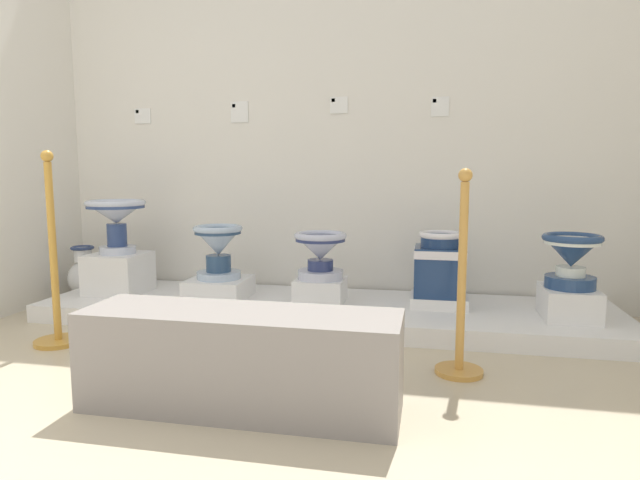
{
  "coord_description": "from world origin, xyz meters",
  "views": [
    {
      "loc": [
        2.72,
        -1.2,
        0.94
      ],
      "look_at": [
        2.03,
        2.12,
        0.52
      ],
      "focal_mm": 30.31,
      "sensor_mm": 36.0,
      "label": 1
    }
  ],
  "objects_px": {
    "stanchion_post_near_right": "(461,308)",
    "plinth_block_tall_cobalt": "(119,273)",
    "stanchion_post_near_left": "(55,287)",
    "decorative_vase_spare": "(84,275)",
    "antique_toilet_rightmost": "(571,255)",
    "plinth_block_leftmost": "(320,291)",
    "plinth_block_broad_patterned": "(439,301)",
    "museum_bench": "(241,360)",
    "antique_toilet_broad_patterned": "(440,263)",
    "antique_toilet_squat_floral": "(218,245)",
    "info_placard_second": "(239,112)",
    "plinth_block_rightmost": "(569,303)",
    "antique_toilet_tall_cobalt": "(116,215)",
    "info_placard_first": "(142,116)",
    "info_placard_third": "(339,105)",
    "antique_toilet_leftmost": "(320,250)",
    "plinth_block_squat_floral": "(219,288)",
    "info_placard_fourth": "(440,106)"
  },
  "relations": [
    {
      "from": "antique_toilet_rightmost",
      "to": "info_placard_second",
      "type": "distance_m",
      "value": 2.4
    },
    {
      "from": "plinth_block_rightmost",
      "to": "antique_toilet_rightmost",
      "type": "xyz_separation_m",
      "value": [
        0.0,
        0.0,
        0.28
      ]
    },
    {
      "from": "info_placard_second",
      "to": "plinth_block_broad_patterned",
      "type": "bearing_deg",
      "value": -15.82
    },
    {
      "from": "antique_toilet_broad_patterned",
      "to": "antique_toilet_tall_cobalt",
      "type": "bearing_deg",
      "value": -178.35
    },
    {
      "from": "plinth_block_leftmost",
      "to": "plinth_block_rightmost",
      "type": "xyz_separation_m",
      "value": [
        1.47,
        -0.08,
        0.01
      ]
    },
    {
      "from": "plinth_block_squat_floral",
      "to": "plinth_block_leftmost",
      "type": "height_order",
      "value": "plinth_block_leftmost"
    },
    {
      "from": "info_placard_third",
      "to": "stanchion_post_near_right",
      "type": "xyz_separation_m",
      "value": [
        0.8,
        -1.26,
        -1.09
      ]
    },
    {
      "from": "antique_toilet_rightmost",
      "to": "info_placard_first",
      "type": "distance_m",
      "value": 3.11
    },
    {
      "from": "plinth_block_tall_cobalt",
      "to": "plinth_block_squat_floral",
      "type": "xyz_separation_m",
      "value": [
        0.73,
        0.0,
        -0.07
      ]
    },
    {
      "from": "antique_toilet_squat_floral",
      "to": "info_placard_second",
      "type": "distance_m",
      "value": 1.02
    },
    {
      "from": "info_placard_third",
      "to": "antique_toilet_rightmost",
      "type": "bearing_deg",
      "value": -20.56
    },
    {
      "from": "plinth_block_broad_patterned",
      "to": "stanchion_post_near_right",
      "type": "relative_size",
      "value": 0.36
    },
    {
      "from": "plinth_block_broad_patterned",
      "to": "plinth_block_leftmost",
      "type": "bearing_deg",
      "value": -176.04
    },
    {
      "from": "plinth_block_rightmost",
      "to": "antique_toilet_squat_floral",
      "type": "bearing_deg",
      "value": 178.08
    },
    {
      "from": "plinth_block_rightmost",
      "to": "info_placard_second",
      "type": "xyz_separation_m",
      "value": [
        -2.16,
        0.54,
        1.18
      ]
    },
    {
      "from": "stanchion_post_near_right",
      "to": "museum_bench",
      "type": "relative_size",
      "value": 0.76
    },
    {
      "from": "antique_toilet_broad_patterned",
      "to": "decorative_vase_spare",
      "type": "bearing_deg",
      "value": 177.22
    },
    {
      "from": "antique_toilet_rightmost",
      "to": "stanchion_post_near_left",
      "type": "relative_size",
      "value": 0.31
    },
    {
      "from": "stanchion_post_near_left",
      "to": "plinth_block_broad_patterned",
      "type": "bearing_deg",
      "value": 22.09
    },
    {
      "from": "plinth_block_leftmost",
      "to": "stanchion_post_near_left",
      "type": "distance_m",
      "value": 1.54
    },
    {
      "from": "plinth_block_broad_patterned",
      "to": "plinth_block_tall_cobalt",
      "type": "bearing_deg",
      "value": -178.35
    },
    {
      "from": "decorative_vase_spare",
      "to": "antique_toilet_rightmost",
      "type": "bearing_deg",
      "value": -4.42
    },
    {
      "from": "plinth_block_rightmost",
      "to": "stanchion_post_near_left",
      "type": "bearing_deg",
      "value": -165.77
    },
    {
      "from": "decorative_vase_spare",
      "to": "museum_bench",
      "type": "height_order",
      "value": "same"
    },
    {
      "from": "plinth_block_tall_cobalt",
      "to": "stanchion_post_near_left",
      "type": "relative_size",
      "value": 0.34
    },
    {
      "from": "stanchion_post_near_left",
      "to": "stanchion_post_near_right",
      "type": "xyz_separation_m",
      "value": [
        2.15,
        -0.01,
        -0.01
      ]
    },
    {
      "from": "antique_toilet_broad_patterned",
      "to": "museum_bench",
      "type": "height_order",
      "value": "antique_toilet_broad_patterned"
    },
    {
      "from": "stanchion_post_near_right",
      "to": "plinth_block_tall_cobalt",
      "type": "bearing_deg",
      "value": 160.72
    },
    {
      "from": "museum_bench",
      "to": "decorative_vase_spare",
      "type": "bearing_deg",
      "value": 139.3
    },
    {
      "from": "info_placard_first",
      "to": "info_placard_third",
      "type": "distance_m",
      "value": 1.5
    },
    {
      "from": "plinth_block_rightmost",
      "to": "decorative_vase_spare",
      "type": "height_order",
      "value": "decorative_vase_spare"
    },
    {
      "from": "plinth_block_broad_patterned",
      "to": "antique_toilet_rightmost",
      "type": "distance_m",
      "value": 0.81
    },
    {
      "from": "antique_toilet_tall_cobalt",
      "to": "plinth_block_leftmost",
      "type": "bearing_deg",
      "value": 0.44
    },
    {
      "from": "info_placard_third",
      "to": "decorative_vase_spare",
      "type": "relative_size",
      "value": 0.31
    },
    {
      "from": "info_placard_second",
      "to": "antique_toilet_broad_patterned",
      "type": "bearing_deg",
      "value": -15.82
    },
    {
      "from": "museum_bench",
      "to": "plinth_block_tall_cobalt",
      "type": "bearing_deg",
      "value": 135.6
    },
    {
      "from": "plinth_block_leftmost",
      "to": "plinth_block_broad_patterned",
      "type": "height_order",
      "value": "plinth_block_leftmost"
    },
    {
      "from": "antique_toilet_tall_cobalt",
      "to": "antique_toilet_leftmost",
      "type": "height_order",
      "value": "antique_toilet_tall_cobalt"
    },
    {
      "from": "info_placard_second",
      "to": "decorative_vase_spare",
      "type": "distance_m",
      "value": 1.67
    },
    {
      "from": "plinth_block_squat_floral",
      "to": "plinth_block_rightmost",
      "type": "xyz_separation_m",
      "value": [
        2.16,
        -0.07,
        0.02
      ]
    },
    {
      "from": "antique_toilet_broad_patterned",
      "to": "plinth_block_tall_cobalt",
      "type": "bearing_deg",
      "value": -178.35
    },
    {
      "from": "plinth_block_leftmost",
      "to": "antique_toilet_rightmost",
      "type": "xyz_separation_m",
      "value": [
        1.47,
        -0.08,
        0.29
      ]
    },
    {
      "from": "plinth_block_leftmost",
      "to": "decorative_vase_spare",
      "type": "bearing_deg",
      "value": 174.5
    },
    {
      "from": "antique_toilet_leftmost",
      "to": "museum_bench",
      "type": "relative_size",
      "value": 0.27
    },
    {
      "from": "info_placard_fourth",
      "to": "info_placard_first",
      "type": "bearing_deg",
      "value": -180.0
    },
    {
      "from": "plinth_block_tall_cobalt",
      "to": "info_placard_second",
      "type": "bearing_deg",
      "value": 32.8
    },
    {
      "from": "plinth_block_squat_floral",
      "to": "antique_toilet_broad_patterned",
      "type": "bearing_deg",
      "value": 2.31
    },
    {
      "from": "plinth_block_squat_floral",
      "to": "antique_toilet_rightmost",
      "type": "relative_size",
      "value": 1.18
    },
    {
      "from": "info_placard_third",
      "to": "stanchion_post_near_right",
      "type": "bearing_deg",
      "value": -57.69
    },
    {
      "from": "plinth_block_leftmost",
      "to": "antique_toilet_rightmost",
      "type": "bearing_deg",
      "value": -3.06
    }
  ]
}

